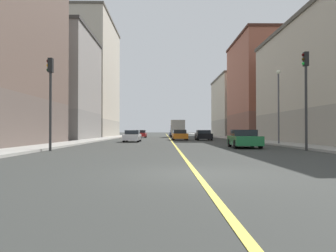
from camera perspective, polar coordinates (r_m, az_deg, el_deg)
The scene contains 18 objects.
ground_plane at distance 9.68m, azimuth 5.06°, elevation -8.43°, with size 400.00×400.00×0.00m, color #333532.
sidewalk_left at distance 59.54m, azimuth 9.64°, elevation -1.95°, with size 2.68×168.00×0.15m, color #9E9B93.
sidewalk_right at distance 59.22m, azimuth -9.39°, elevation -1.95°, with size 2.68×168.00×0.15m, color #9E9B93.
lane_center_stripe at distance 58.57m, azimuth 0.15°, elevation -2.04°, with size 0.16×154.00×0.01m, color #E5D14C.
building_left_mid at distance 56.42m, azimuth 17.43°, elevation 6.36°, with size 11.15×15.98×16.54m.
building_left_far at distance 74.53m, azimuth 12.84°, elevation 3.32°, with size 11.15×18.23×13.18m.
building_right_midblock at distance 48.47m, azimuth -19.71°, elevation 6.68°, with size 11.15×14.58×15.08m.
building_right_distant at distance 66.71m, azimuth -14.47°, elevation 8.05°, with size 11.15×20.95×23.00m.
traffic_light_left_near at distance 22.30m, azimuth 23.25°, elevation 6.37°, with size 0.40×0.32×6.27m.
traffic_light_right_near at distance 21.56m, azimuth -20.17°, elevation 5.91°, with size 0.40×0.32×5.83m.
street_lamp_left_near at distance 29.72m, azimuth 19.03°, elevation 4.67°, with size 0.36×0.36×6.43m.
car_white at distance 36.28m, azimuth -6.35°, elevation -1.80°, with size 1.79×4.42×1.31m.
car_blue at distance 70.18m, azimuth 1.05°, elevation -1.30°, with size 1.95×4.42×1.39m.
car_orange at distance 42.91m, azimuth 2.07°, elevation -1.62°, with size 2.04×4.63×1.38m.
car_green at distance 24.47m, azimuth 13.36°, elevation -2.26°, with size 2.10×4.14×1.34m.
car_red at distance 57.56m, azimuth -4.82°, elevation -1.42°, with size 1.99×4.23×1.34m.
car_black at distance 42.37m, azimuth 6.31°, elevation -1.65°, with size 1.99×3.96×1.33m.
box_truck at distance 60.39m, azimuth 1.69°, elevation -0.42°, with size 2.56×7.30×3.17m.
Camera 1 is at (-0.98, -9.54, 1.29)m, focal length 34.35 mm.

